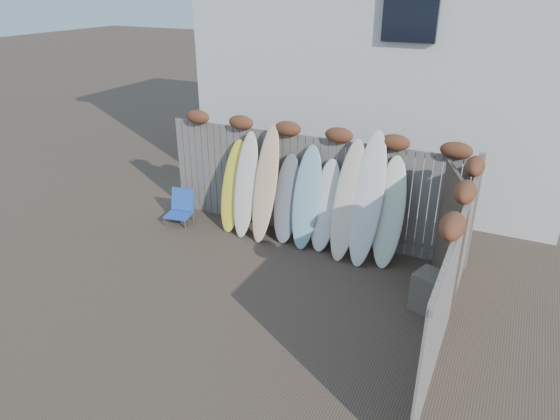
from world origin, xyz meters
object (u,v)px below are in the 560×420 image
at_px(wooden_crate, 432,293).
at_px(surfboard_0, 234,186).
at_px(beach_chair, 181,207).
at_px(lattice_panel, 449,238).

distance_m(wooden_crate, surfboard_0, 4.32).
height_order(beach_chair, wooden_crate, beach_chair).
relative_size(beach_chair, lattice_panel, 0.33).
height_order(wooden_crate, surfboard_0, surfboard_0).
xyz_separation_m(wooden_crate, surfboard_0, (-4.13, 1.14, 0.59)).
distance_m(beach_chair, surfboard_0, 1.32).
bearing_deg(beach_chair, surfboard_0, 11.43).
height_order(beach_chair, surfboard_0, surfboard_0).
bearing_deg(wooden_crate, surfboard_0, 164.52).
relative_size(wooden_crate, lattice_panel, 0.30).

